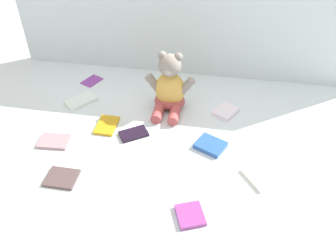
{
  "coord_description": "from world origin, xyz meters",
  "views": [
    {
      "loc": [
        0.16,
        -1.13,
        0.97
      ],
      "look_at": [
        -0.01,
        -0.1,
        0.1
      ],
      "focal_mm": 38.94,
      "sensor_mm": 36.0,
      "label": 1
    }
  ],
  "objects": [
    {
      "name": "book_case_7",
      "position": [
        -0.45,
        0.12,
        0.01
      ],
      "size": [
        0.14,
        0.15,
        0.02
      ],
      "primitive_type": "cube",
      "rotation": [
        0.0,
        0.0,
        5.59
      ],
      "color": "white",
      "rests_on": "ground_plane"
    },
    {
      "name": "book_case_1",
      "position": [
        0.2,
        0.14,
        0.01
      ],
      "size": [
        0.12,
        0.13,
        0.02
      ],
      "primitive_type": "cube",
      "rotation": [
        0.0,
        0.0,
        5.77
      ],
      "color": "white",
      "rests_on": "ground_plane"
    },
    {
      "name": "book_case_3",
      "position": [
        0.15,
        -0.08,
        0.01
      ],
      "size": [
        0.14,
        0.13,
        0.02
      ],
      "primitive_type": "cube",
      "rotation": [
        0.0,
        0.0,
        1.13
      ],
      "color": "#2C5CAD",
      "rests_on": "ground_plane"
    },
    {
      "name": "backdrop_drape",
      "position": [
        0.0,
        0.46,
        0.31
      ],
      "size": [
        1.69,
        0.03,
        0.63
      ],
      "primitive_type": "cube",
      "color": "silver",
      "rests_on": "ground_plane"
    },
    {
      "name": "book_case_0",
      "position": [
        -0.46,
        0.29,
        0.0
      ],
      "size": [
        0.1,
        0.11,
        0.01
      ],
      "primitive_type": "cube",
      "rotation": [
        0.0,
        0.0,
        5.84
      ],
      "color": "purple",
      "rests_on": "ground_plane"
    },
    {
      "name": "book_case_8",
      "position": [
        0.11,
        -0.42,
        0.01
      ],
      "size": [
        0.11,
        0.12,
        0.01
      ],
      "primitive_type": "cube",
      "rotation": [
        0.0,
        0.0,
        3.52
      ],
      "color": "#983D8F",
      "rests_on": "ground_plane"
    },
    {
      "name": "book_case_2",
      "position": [
        -0.46,
        -0.16,
        0.01
      ],
      "size": [
        0.12,
        0.09,
        0.01
      ],
      "primitive_type": "cube",
      "rotation": [
        0.0,
        0.0,
        1.64
      ],
      "color": "#AB8188",
      "rests_on": "ground_plane"
    },
    {
      "name": "teddy_bear",
      "position": [
        -0.05,
        0.15,
        0.1
      ],
      "size": [
        0.22,
        0.19,
        0.26
      ],
      "rotation": [
        0.0,
        0.0,
        -0.02
      ],
      "color": "#E5B24C",
      "rests_on": "ground_plane"
    },
    {
      "name": "ground_plane",
      "position": [
        0.0,
        0.0,
        0.0
      ],
      "size": [
        3.2,
        3.2,
        0.0
      ],
      "primitive_type": "plane",
      "color": "silver"
    },
    {
      "name": "book_case_5",
      "position": [
        -0.28,
        -0.03,
        0.01
      ],
      "size": [
        0.08,
        0.12,
        0.01
      ],
      "primitive_type": "cube",
      "rotation": [
        0.0,
        0.0,
        6.27
      ],
      "color": "gold",
      "rests_on": "ground_plane"
    },
    {
      "name": "book_case_9",
      "position": [
        -0.16,
        -0.06,
        0.01
      ],
      "size": [
        0.13,
        0.12,
        0.01
      ],
      "primitive_type": "cube",
      "rotation": [
        0.0,
        0.0,
        2.15
      ],
      "color": "black",
      "rests_on": "ground_plane"
    },
    {
      "name": "book_case_6",
      "position": [
        -0.36,
        -0.33,
        0.01
      ],
      "size": [
        0.11,
        0.09,
        0.01
      ],
      "primitive_type": "cube",
      "rotation": [
        0.0,
        0.0,
        4.7
      ],
      "color": "brown",
      "rests_on": "ground_plane"
    },
    {
      "name": "book_case_4",
      "position": [
        0.34,
        -0.21,
        0.01
      ],
      "size": [
        0.14,
        0.15,
        0.01
      ],
      "primitive_type": "cube",
      "rotation": [
        0.0,
        0.0,
        3.77
      ],
      "color": "white",
      "rests_on": "ground_plane"
    }
  ]
}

